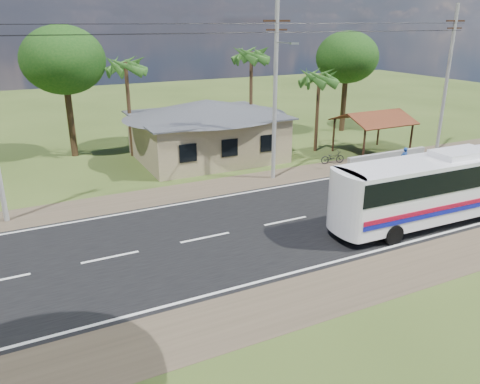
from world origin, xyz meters
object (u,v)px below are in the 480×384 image
object	(u,v)px
motorcycle	(333,157)
person	(404,159)
waiting_shed	(374,119)
coach_bus	(442,183)

from	to	relation	value
motorcycle	person	xyz separation A→B (m)	(3.49, -3.45, 0.35)
waiting_shed	person	bearing A→B (deg)	-102.09
motorcycle	person	world-z (taller)	person
waiting_shed	person	distance (m)	4.96
waiting_shed	motorcycle	size ratio (longest dim) A/B	2.95
coach_bus	person	distance (m)	9.07
coach_bus	person	bearing A→B (deg)	57.89
coach_bus	waiting_shed	bearing A→B (deg)	65.14
waiting_shed	motorcycle	world-z (taller)	waiting_shed
motorcycle	person	size ratio (longest dim) A/B	1.09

